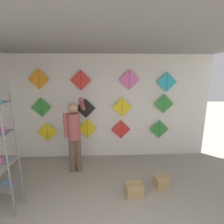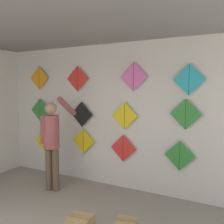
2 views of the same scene
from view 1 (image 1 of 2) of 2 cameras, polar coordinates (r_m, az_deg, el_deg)
The scene contains 17 objects.
back_panel at distance 4.75m, azimuth -2.35°, elevation 1.41°, with size 5.66×0.06×2.80m, color silver.
ceiling_slab at distance 3.02m, azimuth -2.41°, elevation 21.79°, with size 5.66×4.06×0.04m, color gray.
shopkeeper at distance 4.16m, azimuth -12.23°, elevation -6.13°, with size 0.45×0.65×1.80m.
cardboard_box at distance 3.76m, azimuth 7.26°, elevation -23.85°, with size 0.36×0.31×0.23m.
cardboard_box_spare at distance 4.04m, azimuth 15.86°, elevation -21.21°, with size 0.31×0.28×0.25m.
kite_0 at distance 5.09m, azimuth -20.33°, elevation -6.56°, with size 0.53×0.04×0.74m.
kite_1 at distance 4.84m, azimuth -8.01°, elevation -5.81°, with size 0.53×0.04×0.74m.
kite_2 at distance 4.84m, azimuth 2.93°, elevation -5.74°, with size 0.53×0.01×0.53m.
kite_3 at distance 5.07m, azimuth 15.14°, elevation -5.87°, with size 0.53×0.04×0.74m.
kite_4 at distance 4.93m, azimuth -22.09°, elevation 1.43°, with size 0.53×0.01×0.53m.
kite_5 at distance 4.68m, azimuth -8.63°, elevation 1.19°, with size 0.53×0.01×0.53m.
kite_6 at distance 4.68m, azimuth 3.33°, elevation 1.56°, with size 0.53×0.01×0.53m.
kite_7 at distance 4.91m, azimuth 16.56°, elevation 2.59°, with size 0.53×0.01×0.53m.
kite_8 at distance 4.85m, azimuth -22.82°, elevation 9.84°, with size 0.53×0.01×0.53m.
kite_9 at distance 4.60m, azimuth -10.18°, elevation 10.13°, with size 0.53×0.01×0.53m.
kite_10 at distance 4.61m, azimuth 5.67°, elevation 10.46°, with size 0.53×0.01×0.53m.
kite_11 at distance 4.86m, azimuth 17.46°, elevation 9.28°, with size 0.53×0.01×0.53m.
Camera 1 is at (-0.02, -1.35, 2.37)m, focal length 28.00 mm.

